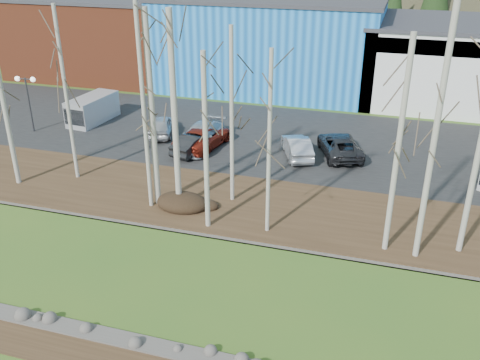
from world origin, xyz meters
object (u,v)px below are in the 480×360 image
(car_4, at_px, (297,147))
(car_5, at_px, (340,145))
(car_3, at_px, (201,136))
(van_grey, at_px, (91,110))
(car_1, at_px, (195,143))
(car_2, at_px, (203,137))
(street_lamp, at_px, (27,89))
(car_0, at_px, (161,125))

(car_4, xyz_separation_m, car_5, (2.65, 1.04, 0.00))
(car_3, distance_m, van_grey, 10.23)
(car_1, bearing_deg, car_2, -85.36)
(car_4, xyz_separation_m, van_grey, (-16.60, 2.21, 0.30))
(car_2, bearing_deg, car_3, 22.27)
(car_4, bearing_deg, car_1, -11.57)
(car_3, xyz_separation_m, car_4, (6.66, 0.21, -0.08))
(van_grey, bearing_deg, street_lamp, -129.32)
(car_0, relative_size, car_5, 0.83)
(car_0, distance_m, van_grey, 6.42)
(car_3, distance_m, car_5, 9.40)
(car_0, bearing_deg, van_grey, -26.10)
(car_5, bearing_deg, car_2, -12.98)
(street_lamp, height_order, van_grey, street_lamp)
(car_0, bearing_deg, car_5, 162.08)
(car_4, relative_size, van_grey, 0.90)
(street_lamp, bearing_deg, car_4, -3.50)
(street_lamp, bearing_deg, car_1, -7.97)
(car_0, xyz_separation_m, van_grey, (-6.33, 1.00, 0.29))
(street_lamp, distance_m, car_4, 19.86)
(car_1, relative_size, car_5, 0.80)
(car_2, distance_m, car_4, 6.50)
(car_4, bearing_deg, van_grey, -30.30)
(car_3, height_order, car_4, car_3)
(car_1, xyz_separation_m, van_grey, (-9.92, 3.52, 0.33))
(car_4, height_order, car_5, car_5)
(car_4, bearing_deg, car_0, -29.45)
(car_1, bearing_deg, street_lamp, 11.47)
(car_5, bearing_deg, car_0, -21.27)
(car_2, xyz_separation_m, van_grey, (-10.10, 2.38, 0.27))
(car_2, bearing_deg, car_4, -170.62)
(car_2, xyz_separation_m, car_4, (6.50, 0.17, -0.03))
(car_1, height_order, car_4, car_4)
(car_2, xyz_separation_m, car_5, (9.15, 1.21, -0.03))
(car_0, xyz_separation_m, car_5, (12.92, -0.17, -0.01))
(car_3, relative_size, car_5, 1.06)
(car_5, distance_m, van_grey, 19.29)
(car_3, bearing_deg, car_2, 16.77)
(car_3, relative_size, van_grey, 1.13)
(car_1, distance_m, car_2, 1.16)
(car_4, distance_m, car_5, 2.85)
(street_lamp, xyz_separation_m, car_3, (13.01, 0.68, -2.47))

